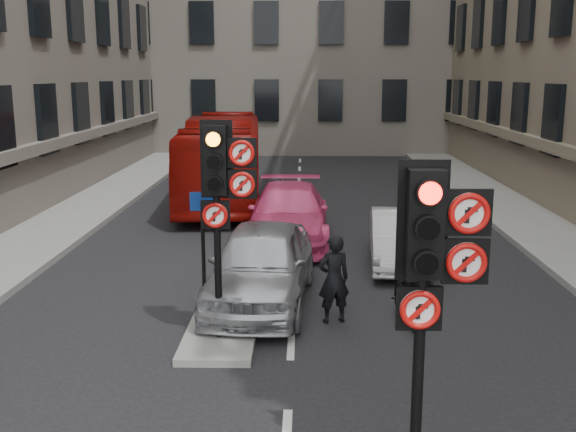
{
  "coord_description": "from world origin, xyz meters",
  "views": [
    {
      "loc": [
        0.2,
        -5.56,
        4.41
      ],
      "look_at": [
        -0.01,
        2.98,
        2.6
      ],
      "focal_mm": 42.0,
      "sensor_mm": 36.0,
      "label": 1
    }
  ],
  "objects_px": {
    "signal_far": "(221,183)",
    "info_sign": "(203,238)",
    "bus_red": "(223,158)",
    "motorcycle": "(406,297)",
    "car_pink": "(289,214)",
    "car_silver": "(261,264)",
    "motorcyclist": "(334,279)",
    "signal_near": "(432,260)",
    "car_white": "(400,238)"
  },
  "relations": [
    {
      "from": "car_pink",
      "to": "info_sign",
      "type": "distance_m",
      "value": 6.44
    },
    {
      "from": "signal_far",
      "to": "car_white",
      "type": "xyz_separation_m",
      "value": [
        3.57,
        4.83,
        -2.08
      ]
    },
    {
      "from": "signal_far",
      "to": "signal_near",
      "type": "bearing_deg",
      "value": -56.98
    },
    {
      "from": "car_silver",
      "to": "bus_red",
      "type": "bearing_deg",
      "value": 105.11
    },
    {
      "from": "car_silver",
      "to": "car_white",
      "type": "relative_size",
      "value": 1.21
    },
    {
      "from": "signal_near",
      "to": "signal_far",
      "type": "height_order",
      "value": "signal_far"
    },
    {
      "from": "motorcyclist",
      "to": "info_sign",
      "type": "height_order",
      "value": "info_sign"
    },
    {
      "from": "signal_near",
      "to": "car_pink",
      "type": "xyz_separation_m",
      "value": [
        -1.69,
        10.98,
        -1.84
      ]
    },
    {
      "from": "signal_far",
      "to": "info_sign",
      "type": "xyz_separation_m",
      "value": [
        -0.44,
        0.74,
        -1.09
      ]
    },
    {
      "from": "signal_near",
      "to": "motorcycle",
      "type": "distance_m",
      "value": 5.46
    },
    {
      "from": "info_sign",
      "to": "signal_near",
      "type": "bearing_deg",
      "value": -66.27
    },
    {
      "from": "car_pink",
      "to": "motorcyclist",
      "type": "height_order",
      "value": "motorcyclist"
    },
    {
      "from": "car_white",
      "to": "bus_red",
      "type": "height_order",
      "value": "bus_red"
    },
    {
      "from": "car_pink",
      "to": "motorcycle",
      "type": "relative_size",
      "value": 3.22
    },
    {
      "from": "car_silver",
      "to": "bus_red",
      "type": "xyz_separation_m",
      "value": [
        -2.04,
        11.12,
        0.7
      ]
    },
    {
      "from": "car_pink",
      "to": "bus_red",
      "type": "distance_m",
      "value": 6.66
    },
    {
      "from": "info_sign",
      "to": "motorcycle",
      "type": "bearing_deg",
      "value": -4.62
    },
    {
      "from": "car_white",
      "to": "info_sign",
      "type": "height_order",
      "value": "info_sign"
    },
    {
      "from": "car_pink",
      "to": "motorcyclist",
      "type": "distance_m",
      "value": 6.04
    },
    {
      "from": "signal_near",
      "to": "info_sign",
      "type": "distance_m",
      "value": 5.71
    },
    {
      "from": "car_white",
      "to": "info_sign",
      "type": "xyz_separation_m",
      "value": [
        -4.0,
        -4.09,
        0.99
      ]
    },
    {
      "from": "bus_red",
      "to": "signal_far",
      "type": "bearing_deg",
      "value": -87.11
    },
    {
      "from": "bus_red",
      "to": "signal_near",
      "type": "bearing_deg",
      "value": -80.22
    },
    {
      "from": "signal_near",
      "to": "car_pink",
      "type": "distance_m",
      "value": 11.26
    },
    {
      "from": "bus_red",
      "to": "motorcyclist",
      "type": "relative_size",
      "value": 6.54
    },
    {
      "from": "car_silver",
      "to": "motorcycle",
      "type": "bearing_deg",
      "value": -15.82
    },
    {
      "from": "signal_near",
      "to": "motorcyclist",
      "type": "relative_size",
      "value": 2.2
    },
    {
      "from": "signal_near",
      "to": "motorcyclist",
      "type": "distance_m",
      "value": 5.36
    },
    {
      "from": "car_silver",
      "to": "car_pink",
      "type": "height_order",
      "value": "car_silver"
    },
    {
      "from": "signal_near",
      "to": "car_white",
      "type": "xyz_separation_m",
      "value": [
        0.97,
        8.83,
        -1.96
      ]
    },
    {
      "from": "car_silver",
      "to": "info_sign",
      "type": "xyz_separation_m",
      "value": [
        -0.93,
        -1.27,
        0.83
      ]
    },
    {
      "from": "signal_far",
      "to": "motorcyclist",
      "type": "height_order",
      "value": "signal_far"
    },
    {
      "from": "motorcycle",
      "to": "car_white",
      "type": "bearing_deg",
      "value": 77.37
    },
    {
      "from": "signal_near",
      "to": "car_white",
      "type": "bearing_deg",
      "value": 83.75
    },
    {
      "from": "bus_red",
      "to": "motorcycle",
      "type": "height_order",
      "value": "bus_red"
    },
    {
      "from": "car_white",
      "to": "motorcyclist",
      "type": "distance_m",
      "value": 4.19
    },
    {
      "from": "signal_near",
      "to": "motorcyclist",
      "type": "xyz_separation_m",
      "value": [
        -0.74,
        5.01,
        -1.77
      ]
    },
    {
      "from": "signal_near",
      "to": "car_silver",
      "type": "bearing_deg",
      "value": 109.35
    },
    {
      "from": "signal_near",
      "to": "car_pink",
      "type": "relative_size",
      "value": 0.7
    },
    {
      "from": "car_silver",
      "to": "car_pink",
      "type": "xyz_separation_m",
      "value": [
        0.42,
        4.97,
        -0.04
      ]
    },
    {
      "from": "motorcycle",
      "to": "info_sign",
      "type": "height_order",
      "value": "info_sign"
    },
    {
      "from": "motorcyclist",
      "to": "motorcycle",
      "type": "bearing_deg",
      "value": 163.43
    },
    {
      "from": "signal_far",
      "to": "info_sign",
      "type": "distance_m",
      "value": 1.39
    },
    {
      "from": "signal_far",
      "to": "car_pink",
      "type": "bearing_deg",
      "value": 82.55
    },
    {
      "from": "bus_red",
      "to": "info_sign",
      "type": "height_order",
      "value": "bus_red"
    },
    {
      "from": "car_pink",
      "to": "motorcyclist",
      "type": "bearing_deg",
      "value": -80.75
    },
    {
      "from": "car_silver",
      "to": "signal_far",
      "type": "bearing_deg",
      "value": -98.99
    },
    {
      "from": "motorcycle",
      "to": "info_sign",
      "type": "bearing_deg",
      "value": 177.77
    },
    {
      "from": "signal_near",
      "to": "motorcycle",
      "type": "height_order",
      "value": "signal_near"
    },
    {
      "from": "signal_near",
      "to": "info_sign",
      "type": "height_order",
      "value": "signal_near"
    }
  ]
}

